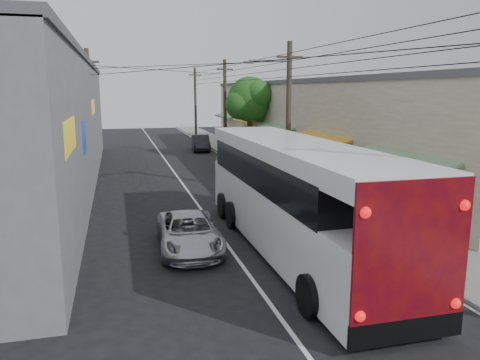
% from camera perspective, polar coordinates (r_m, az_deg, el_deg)
% --- Properties ---
extents(ground, '(120.00, 120.00, 0.00)m').
position_cam_1_polar(ground, '(12.43, 4.16, -15.45)').
color(ground, black).
rests_on(ground, ground).
extents(sidewalk, '(3.00, 80.00, 0.12)m').
position_cam_1_polar(sidewalk, '(32.63, 3.59, 1.26)').
color(sidewalk, slate).
rests_on(sidewalk, ground).
extents(building_right, '(7.09, 40.00, 6.25)m').
position_cam_1_polar(building_right, '(35.75, 9.53, 6.96)').
color(building_right, beige).
rests_on(building_right, ground).
extents(building_left, '(7.20, 36.00, 7.25)m').
position_cam_1_polar(building_left, '(28.98, -24.50, 6.25)').
color(building_left, slate).
rests_on(building_left, ground).
extents(utility_poles, '(11.80, 45.28, 8.00)m').
position_cam_1_polar(utility_poles, '(31.62, -2.38, 8.38)').
color(utility_poles, '#473828').
rests_on(utility_poles, ground).
extents(street_tree, '(4.40, 4.00, 6.60)m').
position_cam_1_polar(street_tree, '(38.04, 1.32, 9.63)').
color(street_tree, '#3F2B19').
rests_on(street_tree, ground).
extents(coach_bus, '(3.08, 13.28, 3.82)m').
position_cam_1_polar(coach_bus, '(16.11, 6.49, -1.84)').
color(coach_bus, white).
rests_on(coach_bus, ground).
extents(jeepney, '(2.28, 4.61, 1.26)m').
position_cam_1_polar(jeepney, '(16.52, -6.25, -6.36)').
color(jeepney, silver).
rests_on(jeepney, ground).
extents(parked_suv, '(2.75, 5.72, 1.61)m').
position_cam_1_polar(parked_suv, '(26.33, 1.94, 0.59)').
color(parked_suv, '#A6A7AE').
rests_on(parked_suv, ground).
extents(parked_car_mid, '(2.15, 4.59, 1.52)m').
position_cam_1_polar(parked_car_mid, '(31.78, -1.02, 2.30)').
color(parked_car_mid, '#25252A').
rests_on(parked_car_mid, ground).
extents(parked_car_far, '(1.97, 4.51, 1.44)m').
position_cam_1_polar(parked_car_far, '(43.47, -4.82, 4.53)').
color(parked_car_far, black).
rests_on(parked_car_far, ground).
extents(pedestrian_near, '(0.78, 0.63, 1.87)m').
position_cam_1_polar(pedestrian_near, '(23.87, 13.69, -0.17)').
color(pedestrian_near, '#CE6D8E').
rests_on(pedestrian_near, sidewalk).
extents(pedestrian_far, '(0.86, 0.67, 1.75)m').
position_cam_1_polar(pedestrian_far, '(28.56, 6.99, 1.72)').
color(pedestrian_far, '#7E8BB7').
rests_on(pedestrian_far, sidewalk).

